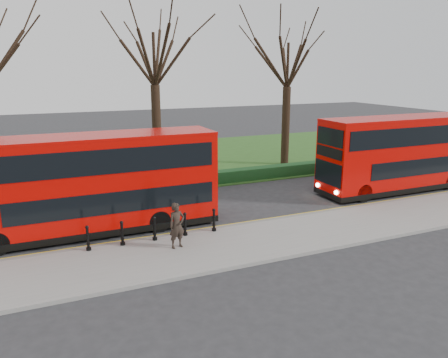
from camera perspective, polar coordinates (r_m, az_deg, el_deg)
name	(u,v)px	position (r m, az deg, el deg)	size (l,w,h in m)	color
ground	(173,229)	(20.58, -6.67, -6.49)	(120.00, 120.00, 0.00)	#28282B
pavement	(195,251)	(17.90, -3.85, -9.43)	(60.00, 4.00, 0.15)	gray
kerb	(180,235)	(19.66, -5.82, -7.24)	(60.00, 0.25, 0.16)	slate
grass_verge	(116,165)	(34.68, -13.89, 1.82)	(60.00, 18.00, 0.06)	#284F1A
hedge	(140,186)	(26.75, -10.93, -0.85)	(60.00, 0.90, 0.80)	black
yellow_line_outer	(178,234)	(19.95, -6.08, -7.13)	(60.00, 0.10, 0.01)	yellow
yellow_line_inner	(176,232)	(20.13, -6.25, -6.94)	(60.00, 0.10, 0.01)	yellow
tree_mid	(154,53)	(29.44, -9.15, 15.92)	(7.22, 7.22, 11.27)	black
tree_right	(288,60)	(33.38, 8.35, 15.11)	(6.90, 6.90, 10.78)	black
bollard_row	(155,229)	(18.84, -9.07, -6.46)	(5.60, 0.15, 1.00)	black
bus_lead	(92,185)	(20.25, -16.88, -0.73)	(11.15, 2.56, 4.44)	#B90602
bus_rear	(405,153)	(28.61, 22.58, 3.09)	(11.25, 2.58, 4.47)	#B90602
pedestrian	(177,225)	(17.83, -6.18, -6.05)	(0.69, 0.45, 1.89)	black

